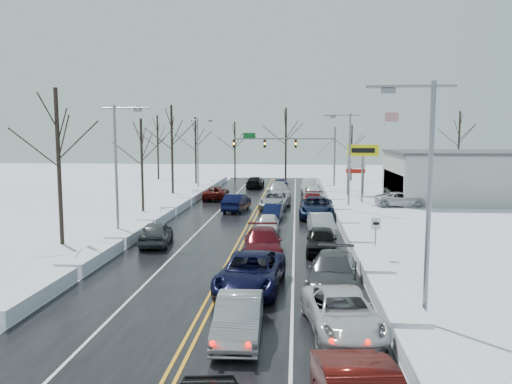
# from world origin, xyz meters

# --- Properties ---
(ground) EXTENTS (160.00, 160.00, 0.00)m
(ground) POSITION_xyz_m (0.00, 0.00, 0.00)
(ground) COLOR silver
(ground) RESTS_ON ground
(road_surface) EXTENTS (14.00, 84.00, 0.01)m
(road_surface) POSITION_xyz_m (0.00, 2.00, 0.01)
(road_surface) COLOR black
(road_surface) RESTS_ON ground
(snow_bank_left) EXTENTS (1.47, 72.00, 0.71)m
(snow_bank_left) POSITION_xyz_m (-7.60, 2.00, 0.00)
(snow_bank_left) COLOR white
(snow_bank_left) RESTS_ON ground
(snow_bank_right) EXTENTS (1.47, 72.00, 0.71)m
(snow_bank_right) POSITION_xyz_m (7.60, 2.00, 0.00)
(snow_bank_right) COLOR white
(snow_bank_right) RESTS_ON ground
(traffic_signal_mast) EXTENTS (13.28, 0.39, 8.00)m
(traffic_signal_mast) POSITION_xyz_m (3.45, 27.99, 5.48)
(traffic_signal_mast) COLOR slate
(traffic_signal_mast) RESTS_ON ground
(tires_plus_sign) EXTENTS (3.20, 0.34, 6.00)m
(tires_plus_sign) POSITION_xyz_m (10.50, 15.99, 4.99)
(tires_plus_sign) COLOR slate
(tires_plus_sign) RESTS_ON ground
(used_vehicles_sign) EXTENTS (2.20, 0.22, 4.65)m
(used_vehicles_sign) POSITION_xyz_m (10.50, 22.00, 3.32)
(used_vehicles_sign) COLOR slate
(used_vehicles_sign) RESTS_ON ground
(speed_limit_sign) EXTENTS (0.55, 0.09, 2.35)m
(speed_limit_sign) POSITION_xyz_m (8.20, -8.00, 1.63)
(speed_limit_sign) COLOR slate
(speed_limit_sign) RESTS_ON ground
(flagpole) EXTENTS (1.87, 1.20, 10.00)m
(flagpole) POSITION_xyz_m (15.17, 30.00, 5.93)
(flagpole) COLOR silver
(flagpole) RESTS_ON ground
(dealership_building) EXTENTS (20.40, 12.40, 5.30)m
(dealership_building) POSITION_xyz_m (23.98, 18.00, 2.66)
(dealership_building) COLOR #A7A7A3
(dealership_building) RESTS_ON ground
(streetlight_se) EXTENTS (3.20, 0.25, 9.00)m
(streetlight_se) POSITION_xyz_m (8.30, -18.00, 5.31)
(streetlight_se) COLOR slate
(streetlight_se) RESTS_ON ground
(streetlight_ne) EXTENTS (3.20, 0.25, 9.00)m
(streetlight_ne) POSITION_xyz_m (8.30, 10.00, 5.31)
(streetlight_ne) COLOR slate
(streetlight_ne) RESTS_ON ground
(streetlight_sw) EXTENTS (3.20, 0.25, 9.00)m
(streetlight_sw) POSITION_xyz_m (-8.30, -4.00, 5.31)
(streetlight_sw) COLOR slate
(streetlight_sw) RESTS_ON ground
(streetlight_nw) EXTENTS (3.20, 0.25, 9.00)m
(streetlight_nw) POSITION_xyz_m (-8.30, 24.00, 5.31)
(streetlight_nw) COLOR slate
(streetlight_nw) RESTS_ON ground
(tree_left_b) EXTENTS (4.00, 4.00, 10.00)m
(tree_left_b) POSITION_xyz_m (-11.50, -6.00, 6.99)
(tree_left_b) COLOR #2D231C
(tree_left_b) RESTS_ON ground
(tree_left_c) EXTENTS (3.40, 3.40, 8.50)m
(tree_left_c) POSITION_xyz_m (-10.50, 8.00, 5.94)
(tree_left_c) COLOR #2D231C
(tree_left_c) RESTS_ON ground
(tree_left_d) EXTENTS (4.20, 4.20, 10.50)m
(tree_left_d) POSITION_xyz_m (-11.20, 22.00, 7.33)
(tree_left_d) COLOR #2D231C
(tree_left_d) RESTS_ON ground
(tree_left_e) EXTENTS (3.80, 3.80, 9.50)m
(tree_left_e) POSITION_xyz_m (-10.80, 34.00, 6.64)
(tree_left_e) COLOR #2D231C
(tree_left_e) RESTS_ON ground
(tree_far_a) EXTENTS (4.00, 4.00, 10.00)m
(tree_far_a) POSITION_xyz_m (-18.00, 40.00, 6.99)
(tree_far_a) COLOR #2D231C
(tree_far_a) RESTS_ON ground
(tree_far_b) EXTENTS (3.60, 3.60, 9.00)m
(tree_far_b) POSITION_xyz_m (-6.00, 41.00, 6.29)
(tree_far_b) COLOR #2D231C
(tree_far_b) RESTS_ON ground
(tree_far_c) EXTENTS (4.40, 4.40, 11.00)m
(tree_far_c) POSITION_xyz_m (2.00, 39.00, 7.68)
(tree_far_c) COLOR #2D231C
(tree_far_c) RESTS_ON ground
(tree_far_d) EXTENTS (3.40, 3.40, 8.50)m
(tree_far_d) POSITION_xyz_m (12.00, 40.50, 5.94)
(tree_far_d) COLOR #2D231C
(tree_far_d) RESTS_ON ground
(tree_far_e) EXTENTS (4.20, 4.20, 10.50)m
(tree_far_e) POSITION_xyz_m (28.00, 41.00, 7.33)
(tree_far_e) COLOR #2D231C
(tree_far_e) RESTS_ON ground
(queued_car_1) EXTENTS (1.69, 4.51, 1.47)m
(queued_car_1) POSITION_xyz_m (1.65, -19.98, 0.00)
(queued_car_1) COLOR gray
(queued_car_1) RESTS_ON ground
(queued_car_2) EXTENTS (3.17, 6.11, 1.64)m
(queued_car_2) POSITION_xyz_m (1.57, -14.50, 0.00)
(queued_car_2) COLOR black
(queued_car_2) RESTS_ON ground
(queued_car_3) EXTENTS (2.62, 5.61, 1.58)m
(queued_car_3) POSITION_xyz_m (1.70, -8.17, 0.00)
(queued_car_3) COLOR #4D0A12
(queued_car_3) RESTS_ON ground
(queued_car_4) EXTENTS (1.60, 3.96, 1.35)m
(queued_car_4) POSITION_xyz_m (1.59, -1.33, 0.00)
(queued_car_4) COLOR silver
(queued_car_4) RESTS_ON ground
(queued_car_5) EXTENTS (1.65, 4.15, 1.34)m
(queued_car_5) POSITION_xyz_m (1.71, 4.12, 0.00)
(queued_car_5) COLOR black
(queued_car_5) RESTS_ON ground
(queued_car_6) EXTENTS (3.08, 5.78, 1.54)m
(queued_car_6) POSITION_xyz_m (1.57, 10.75, 0.00)
(queued_car_6) COLOR #A7AAB0
(queued_car_6) RESTS_ON ground
(queued_car_7) EXTENTS (3.05, 6.17, 1.72)m
(queued_car_7) POSITION_xyz_m (1.69, 18.28, 0.00)
(queued_car_7) COLOR #AEB1B7
(queued_car_7) RESTS_ON ground
(queued_car_8) EXTENTS (2.09, 4.94, 1.67)m
(queued_car_8) POSITION_xyz_m (1.69, 24.52, 0.00)
(queued_car_8) COLOR black
(queued_car_8) RESTS_ON ground
(queued_car_10) EXTENTS (3.08, 5.48, 1.45)m
(queued_car_10) POSITION_xyz_m (5.30, -19.15, 0.00)
(queued_car_10) COLOR silver
(queued_car_10) RESTS_ON ground
(queued_car_11) EXTENTS (2.86, 5.60, 1.56)m
(queued_car_11) POSITION_xyz_m (5.35, -13.86, 0.00)
(queued_car_11) COLOR #3A3C3F
(queued_car_11) RESTS_ON ground
(queued_car_12) EXTENTS (2.02, 4.57, 1.53)m
(queued_car_12) POSITION_xyz_m (5.15, -7.10, 0.00)
(queued_car_12) COLOR black
(queued_car_12) RESTS_ON ground
(queued_car_13) EXTENTS (1.96, 4.64, 1.49)m
(queued_car_13) POSITION_xyz_m (5.42, -1.60, 0.00)
(queued_car_13) COLOR #A5A8AD
(queued_car_13) RESTS_ON ground
(queued_car_14) EXTENTS (3.08, 6.29, 1.72)m
(queued_car_14) POSITION_xyz_m (5.36, 5.82, 0.00)
(queued_car_14) COLOR black
(queued_car_14) RESTS_ON ground
(queued_car_15) EXTENTS (2.58, 5.37, 1.51)m
(queued_car_15) POSITION_xyz_m (5.17, 10.47, 0.00)
(queued_car_15) COLOR #530B0D
(queued_car_15) RESTS_ON ground
(queued_car_16) EXTENTS (2.35, 4.83, 1.59)m
(queued_car_16) POSITION_xyz_m (5.42, 16.55, 0.00)
(queued_car_16) COLOR white
(queued_car_16) RESTS_ON ground
(queued_car_17) EXTENTS (2.24, 5.19, 1.66)m
(queued_car_17) POSITION_xyz_m (5.23, 23.71, 0.00)
(queued_car_17) COLOR silver
(queued_car_17) RESTS_ON ground
(oncoming_car_0) EXTENTS (2.32, 5.06, 1.61)m
(oncoming_car_0) POSITION_xyz_m (-1.88, 8.83, 0.00)
(oncoming_car_0) COLOR black
(oncoming_car_0) RESTS_ON ground
(oncoming_car_1) EXTENTS (2.47, 5.25, 1.45)m
(oncoming_car_1) POSITION_xyz_m (-5.05, 16.68, 0.00)
(oncoming_car_1) COLOR #4C0E0A
(oncoming_car_1) RESTS_ON ground
(oncoming_car_2) EXTENTS (2.26, 5.22, 1.50)m
(oncoming_car_2) POSITION_xyz_m (-1.80, 28.77, 0.00)
(oncoming_car_2) COLOR black
(oncoming_car_2) RESTS_ON ground
(oncoming_car_3) EXTENTS (2.35, 4.69, 1.53)m
(oncoming_car_3) POSITION_xyz_m (-5.34, -5.72, 0.00)
(oncoming_car_3) COLOR #414446
(oncoming_car_3) RESTS_ON ground
(parked_car_0) EXTENTS (5.17, 2.54, 1.41)m
(parked_car_0) POSITION_xyz_m (13.94, 12.96, 0.00)
(parked_car_0) COLOR silver
(parked_car_0) RESTS_ON ground
(parked_car_1) EXTENTS (2.50, 5.31, 1.50)m
(parked_car_1) POSITION_xyz_m (17.00, 17.44, 0.00)
(parked_car_1) COLOR #3C3F41
(parked_car_1) RESTS_ON ground
(parked_car_2) EXTENTS (1.97, 4.83, 1.64)m
(parked_car_2) POSITION_xyz_m (14.82, 20.68, 0.00)
(parked_car_2) COLOR black
(parked_car_2) RESTS_ON ground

